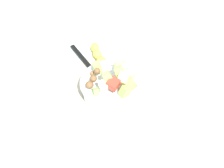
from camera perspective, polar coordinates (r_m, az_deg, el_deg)
name	(u,v)px	position (r m, az deg, el deg)	size (l,w,h in m)	color
ground_plane	(112,93)	(0.79, 0.05, -2.23)	(2.40, 2.40, 0.00)	silver
placemat	(112,92)	(0.78, 0.05, -2.09)	(0.42, 0.31, 0.01)	#BCB299
salad_bowl	(112,86)	(0.74, 0.06, -0.43)	(0.21, 0.21, 0.13)	white
serving_spoon	(87,64)	(0.89, -6.36, 5.20)	(0.22, 0.04, 0.01)	black
banana_whole	(98,54)	(0.92, -3.67, 7.66)	(0.15, 0.07, 0.04)	yellow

